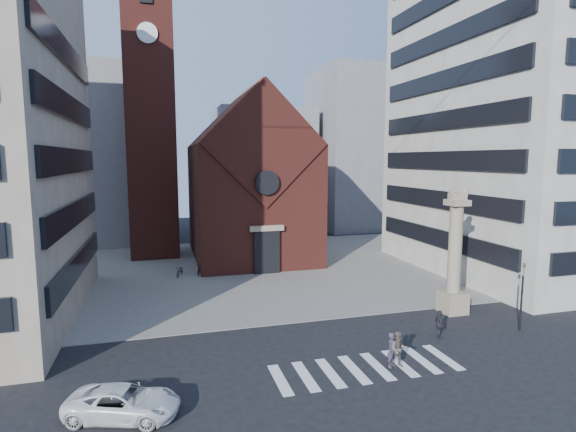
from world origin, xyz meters
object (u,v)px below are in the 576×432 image
Objects in this scene: pedestrian_0 at (392,350)px; pedestrian_2 at (439,325)px; lion_column at (454,264)px; scooter_0 at (180,271)px; white_car at (123,403)px; traffic_light at (522,295)px; pedestrian_1 at (399,349)px.

pedestrian_0 is 5.13m from pedestrian_2.
lion_column reaches higher than scooter_0.
lion_column reaches higher than white_car.
pedestrian_0 is 23.37m from scooter_0.
pedestrian_0 is at bearing -167.64° from traffic_light.
scooter_0 is at bearing 132.91° from pedestrian_1.
lion_column is at bearing 116.46° from traffic_light.
lion_column is at bearing -31.67° from pedestrian_2.
pedestrian_2 reaches higher than white_car.
white_car is at bearing -80.42° from scooter_0.
pedestrian_0 is at bearing -142.55° from lion_column.
traffic_light reaches higher than white_car.
lion_column is 4.61× the size of pedestrian_1.
traffic_light is 27.55m from scooter_0.
pedestrian_1 is at bearing 134.57° from pedestrian_2.
pedestrian_2 is (-3.62, -3.73, -2.59)m from lion_column.
pedestrian_0 is at bearing 131.42° from pedestrian_2.
lion_column reaches higher than pedestrian_1.
traffic_light is at bearing -26.05° from scooter_0.
lion_column reaches higher than pedestrian_2.
traffic_light is 2.48× the size of pedestrian_2.
lion_column is 4.76× the size of scooter_0.
pedestrian_1 is (-7.80, -6.35, -2.52)m from lion_column.
pedestrian_2 reaches higher than scooter_0.
lion_column is 10.53m from pedestrian_0.
white_car is at bearing -171.88° from traffic_light.
traffic_light is at bearing -63.54° from lion_column.
scooter_0 is (-14.23, 18.76, -0.34)m from pedestrian_2.
lion_column is at bearing 56.88° from pedestrian_1.
traffic_light reaches higher than pedestrian_2.
white_car is 2.53× the size of scooter_0.
white_car is at bearing -158.24° from pedestrian_1.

